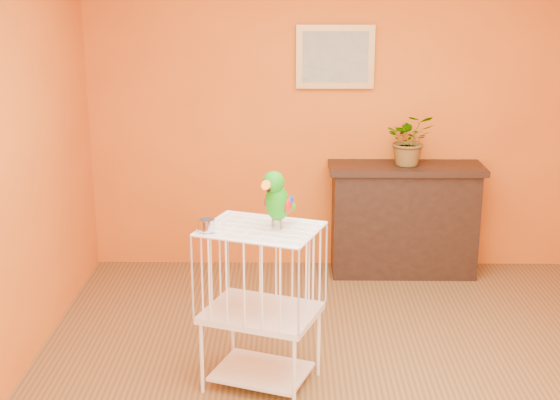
{
  "coord_description": "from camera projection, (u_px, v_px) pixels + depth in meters",
  "views": [
    {
      "loc": [
        -0.36,
        -4.02,
        2.36
      ],
      "look_at": [
        -0.41,
        0.24,
        1.14
      ],
      "focal_mm": 50.0,
      "sensor_mm": 36.0,
      "label": 1
    }
  ],
  "objects": [
    {
      "name": "framed_picture",
      "position": [
        335.0,
        57.0,
        6.16
      ],
      "size": [
        0.62,
        0.04,
        0.5
      ],
      "color": "#A3783A",
      "rests_on": "room_shell"
    },
    {
      "name": "birdcage",
      "position": [
        261.0,
        305.0,
        4.56
      ],
      "size": [
        0.77,
        0.68,
        0.98
      ],
      "rotation": [
        0.0,
        0.0,
        -0.35
      ],
      "color": "white",
      "rests_on": "ground"
    },
    {
      "name": "console_cabinet",
      "position": [
        404.0,
        220.0,
        6.33
      ],
      "size": [
        1.23,
        0.44,
        0.91
      ],
      "color": "black",
      "rests_on": "ground"
    },
    {
      "name": "room_shell",
      "position": [
        358.0,
        131.0,
        4.08
      ],
      "size": [
        4.5,
        4.5,
        4.5
      ],
      "color": "#D66214",
      "rests_on": "ground"
    },
    {
      "name": "feed_cup",
      "position": [
        206.0,
        225.0,
        4.36
      ],
      "size": [
        0.1,
        0.1,
        0.07
      ],
      "primitive_type": "cylinder",
      "color": "silver",
      "rests_on": "birdcage"
    },
    {
      "name": "potted_plant",
      "position": [
        410.0,
        146.0,
        6.15
      ],
      "size": [
        0.38,
        0.42,
        0.32
      ],
      "primitive_type": "imported",
      "rotation": [
        0.0,
        0.0,
        -0.02
      ],
      "color": "#26722D",
      "rests_on": "console_cabinet"
    },
    {
      "name": "parrot",
      "position": [
        277.0,
        199.0,
        4.38
      ],
      "size": [
        0.22,
        0.3,
        0.34
      ],
      "rotation": [
        0.0,
        0.0,
        -0.51
      ],
      "color": "#59544C",
      "rests_on": "birdcage"
    },
    {
      "name": "ground",
      "position": [
        351.0,
        400.0,
        4.51
      ],
      "size": [
        4.5,
        4.5,
        0.0
      ],
      "primitive_type": "plane",
      "color": "brown",
      "rests_on": "ground"
    }
  ]
}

